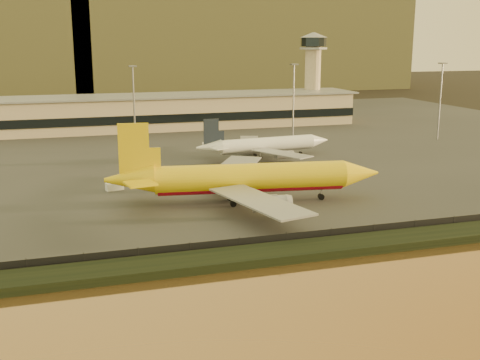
# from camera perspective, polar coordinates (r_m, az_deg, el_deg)

# --- Properties ---
(ground) EXTENTS (900.00, 900.00, 0.00)m
(ground) POSITION_cam_1_polar(r_m,az_deg,el_deg) (109.93, 0.93, -4.34)
(ground) COLOR black
(ground) RESTS_ON ground
(embankment) EXTENTS (320.00, 7.00, 1.40)m
(embankment) POSITION_cam_1_polar(r_m,az_deg,el_deg) (94.56, 4.16, -6.90)
(embankment) COLOR black
(embankment) RESTS_ON ground
(tarmac) EXTENTS (320.00, 220.00, 0.20)m
(tarmac) POSITION_cam_1_polar(r_m,az_deg,el_deg) (200.05, -7.57, 3.61)
(tarmac) COLOR #2D2D2D
(tarmac) RESTS_ON ground
(perimeter_fence) EXTENTS (300.00, 0.05, 2.20)m
(perimeter_fence) POSITION_cam_1_polar(r_m,az_deg,el_deg) (97.87, 3.31, -5.80)
(perimeter_fence) COLOR black
(perimeter_fence) RESTS_ON tarmac
(terminal_building) EXTENTS (202.00, 25.00, 12.60)m
(terminal_building) POSITION_cam_1_polar(r_m,az_deg,el_deg) (227.45, -12.56, 6.13)
(terminal_building) COLOR tan
(terminal_building) RESTS_ON tarmac
(control_tower) EXTENTS (11.20, 11.20, 35.50)m
(control_tower) POSITION_cam_1_polar(r_m,az_deg,el_deg) (252.65, 6.92, 10.54)
(control_tower) COLOR tan
(control_tower) RESTS_ON tarmac
(apron_light_masts) EXTENTS (152.20, 12.20, 25.40)m
(apron_light_masts) POSITION_cam_1_polar(r_m,az_deg,el_deg) (181.80, -1.93, 7.72)
(apron_light_masts) COLOR slate
(apron_light_masts) RESTS_ON tarmac
(distant_hills) EXTENTS (470.00, 160.00, 70.00)m
(distant_hills) POSITION_cam_1_polar(r_m,az_deg,el_deg) (439.73, -16.03, 12.52)
(distant_hills) COLOR brown
(distant_hills) RESTS_ON ground
(dhl_cargo_jet) EXTENTS (56.94, 55.24, 17.01)m
(dhl_cargo_jet) POSITION_cam_1_polar(r_m,az_deg,el_deg) (122.97, 0.58, 0.12)
(dhl_cargo_jet) COLOR yellow
(dhl_cargo_jet) RESTS_ON tarmac
(white_narrowbody_jet) EXTENTS (41.10, 39.95, 11.80)m
(white_narrowbody_jet) POSITION_cam_1_polar(r_m,az_deg,el_deg) (171.42, 2.37, 3.33)
(white_narrowbody_jet) COLOR white
(white_narrowbody_jet) RESTS_ON tarmac
(gse_vehicle_yellow) EXTENTS (3.96, 2.66, 1.64)m
(gse_vehicle_yellow) POSITION_cam_1_polar(r_m,az_deg,el_deg) (140.27, 0.54, -0.02)
(gse_vehicle_yellow) COLOR yellow
(gse_vehicle_yellow) RESTS_ON tarmac
(gse_vehicle_white) EXTENTS (4.07, 2.49, 1.70)m
(gse_vehicle_white) POSITION_cam_1_polar(r_m,az_deg,el_deg) (137.22, -11.81, -0.59)
(gse_vehicle_white) COLOR white
(gse_vehicle_white) RESTS_ON tarmac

